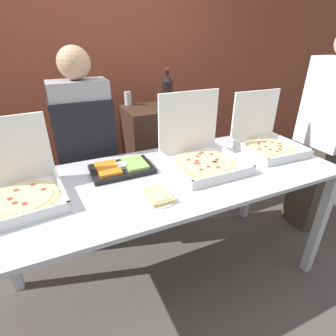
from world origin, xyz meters
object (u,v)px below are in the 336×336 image
at_px(pizza_box_near_left, 266,140).
at_px(paper_plate_front_right, 158,196).
at_px(veggie_tray, 122,168).
at_px(soda_bottle, 167,90).
at_px(soda_can_silver, 128,98).
at_px(pizza_box_far_right, 201,153).
at_px(person_server_vest, 87,148).
at_px(pizza_box_far_left, 19,187).
at_px(person_guest_cap, 322,137).

xyz_separation_m(pizza_box_near_left, paper_plate_front_right, (-1.00, -0.29, -0.06)).
distance_m(veggie_tray, soda_bottle, 1.06).
xyz_separation_m(pizza_box_near_left, soda_can_silver, (-0.75, 1.04, 0.17)).
height_order(pizza_box_far_right, soda_bottle, soda_bottle).
xyz_separation_m(pizza_box_near_left, soda_bottle, (-0.43, 0.86, 0.26)).
distance_m(pizza_box_near_left, soda_can_silver, 1.30).
bearing_deg(veggie_tray, pizza_box_near_left, -5.00).
xyz_separation_m(soda_can_silver, person_server_vest, (-0.49, -0.48, -0.24)).
bearing_deg(veggie_tray, pizza_box_far_left, -171.30).
bearing_deg(veggie_tray, person_server_vest, 107.35).
bearing_deg(veggie_tray, soda_bottle, 48.99).
bearing_deg(pizza_box_far_left, paper_plate_front_right, -30.01).
relative_size(paper_plate_front_right, person_server_vest, 0.13).
bearing_deg(soda_bottle, person_server_vest, -159.83).
distance_m(pizza_box_far_right, soda_can_silver, 1.08).
distance_m(pizza_box_near_left, soda_bottle, 0.99).
relative_size(pizza_box_far_right, soda_bottle, 1.44).
relative_size(pizza_box_near_left, soda_can_silver, 3.53).
relative_size(soda_bottle, person_server_vest, 0.20).
bearing_deg(pizza_box_near_left, paper_plate_front_right, -162.34).
relative_size(pizza_box_far_right, soda_can_silver, 3.81).
bearing_deg(soda_can_silver, person_guest_cap, -36.91).
distance_m(pizza_box_far_left, pizza_box_near_left, 1.66).
xyz_separation_m(pizza_box_near_left, veggie_tray, (-1.09, 0.10, -0.05)).
bearing_deg(person_server_vest, person_guest_cap, 163.38).
xyz_separation_m(paper_plate_front_right, soda_can_silver, (0.25, 1.33, 0.24)).
relative_size(paper_plate_front_right, soda_can_silver, 1.65).
height_order(veggie_tray, soda_can_silver, soda_can_silver).
xyz_separation_m(soda_can_silver, person_guest_cap, (1.39, -1.04, -0.25)).
bearing_deg(pizza_box_far_right, paper_plate_front_right, -147.32).
distance_m(veggie_tray, soda_can_silver, 1.03).
relative_size(pizza_box_far_left, pizza_box_far_right, 0.98).
distance_m(pizza_box_near_left, veggie_tray, 1.10).
bearing_deg(person_guest_cap, person_server_vest, 73.38).
xyz_separation_m(pizza_box_far_left, pizza_box_far_right, (1.08, -0.02, 0.01)).
height_order(pizza_box_far_right, paper_plate_front_right, pizza_box_far_right).
distance_m(pizza_box_near_left, paper_plate_front_right, 1.04).
xyz_separation_m(veggie_tray, person_guest_cap, (1.73, -0.09, -0.02)).
bearing_deg(pizza_box_far_right, veggie_tray, 167.66).
xyz_separation_m(veggie_tray, soda_bottle, (0.66, 0.76, 0.31)).
xyz_separation_m(paper_plate_front_right, veggie_tray, (-0.09, 0.38, 0.01)).
bearing_deg(person_server_vest, soda_bottle, -159.83).
distance_m(pizza_box_far_left, soda_bottle, 1.52).
relative_size(paper_plate_front_right, veggie_tray, 0.53).
height_order(pizza_box_near_left, soda_can_silver, pizza_box_near_left).
xyz_separation_m(pizza_box_far_left, person_guest_cap, (2.30, -0.01, -0.08)).
bearing_deg(soda_bottle, paper_plate_front_right, -116.49).
distance_m(pizza_box_far_right, veggie_tray, 0.53).
distance_m(pizza_box_far_right, person_server_vest, 0.88).
bearing_deg(pizza_box_far_left, pizza_box_near_left, -6.25).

